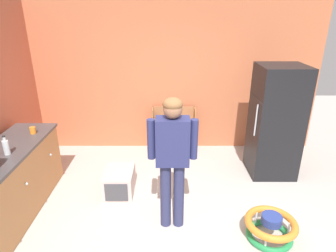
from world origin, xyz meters
name	(u,v)px	position (x,y,z in m)	size (l,w,h in m)	color
ground_plane	(180,225)	(0.00, 0.00, 0.00)	(12.00, 12.00, 0.00)	#B8B2AA
back_wall	(176,79)	(0.00, 2.33, 1.35)	(5.20, 0.06, 2.70)	#C26742
kitchen_counter	(2,192)	(-2.20, 0.09, 0.45)	(0.65, 2.32, 0.90)	#B77B48
refrigerator	(274,122)	(1.53, 1.33, 0.89)	(0.73, 0.68, 1.78)	black
bookshelf	(170,132)	(-0.11, 2.15, 0.37)	(0.80, 0.28, 0.85)	#9F693D
standing_person	(172,153)	(-0.11, 0.04, 1.01)	(0.57, 0.22, 1.66)	navy
baby_walker	(270,227)	(1.04, -0.21, 0.16)	(0.60, 0.60, 0.32)	#248C49
pet_carrier	(119,182)	(-0.88, 0.72, 0.18)	(0.42, 0.55, 0.36)	beige
clear_bottle	(5,147)	(-2.11, 0.21, 1.00)	(0.07, 0.07, 0.25)	silver
orange_cup	(32,130)	(-2.07, 0.85, 0.95)	(0.08, 0.08, 0.10)	orange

